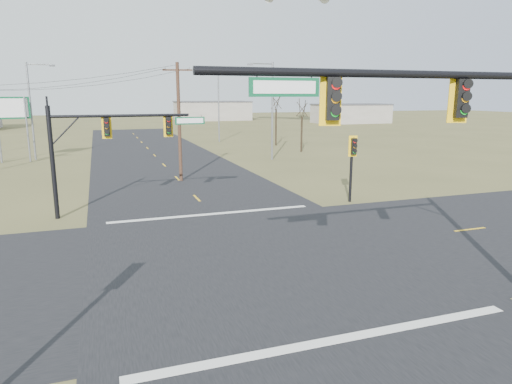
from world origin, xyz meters
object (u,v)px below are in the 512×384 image
Objects in this scene: pedestal_signal_ne at (353,154)px; highway_sign at (11,117)px; utility_pole_near at (179,121)px; bare_tree_d at (276,101)px; mast_arm_far at (111,136)px; streetlight_c at (33,106)px; streetlight_a at (270,106)px; mast_arm_near at (472,135)px; streetlight_b at (217,104)px; bare_tree_c at (302,108)px.

pedestal_signal_ne is 36.40m from highway_sign.
bare_tree_d is (17.32, 22.71, 1.21)m from utility_pole_near.
mast_arm_far is 14.98m from pedestal_signal_ne.
pedestal_signal_ne is 0.43× the size of streetlight_c.
streetlight_a reaches higher than pedestal_signal_ne.
streetlight_b reaches higher than mast_arm_near.
bare_tree_c is at bearing 48.74° from mast_arm_far.
streetlight_c is at bearing 165.92° from streetlight_a.
pedestal_signal_ne is 0.43× the size of streetlight_a.
highway_sign is 2.63m from streetlight_c.
mast_arm_far is 0.88× the size of streetlight_b.
utility_pole_near is (-3.87, 26.59, -0.90)m from mast_arm_near.
mast_arm_far is at bearing -127.02° from streetlight_a.
utility_pole_near is 28.59m from bare_tree_d.
pedestal_signal_ne is (14.79, -1.90, -1.41)m from mast_arm_far.
utility_pole_near is at bearing -139.98° from bare_tree_c.
streetlight_c is at bearing 141.23° from pedestal_signal_ne.
streetlight_a is at bearing 50.39° from mast_arm_far.
bare_tree_c is at bearing -15.35° from highway_sign.
bare_tree_d reaches higher than highway_sign.
bare_tree_d is (6.44, -7.61, 0.45)m from streetlight_b.
mast_arm_near is 46.62m from highway_sign.
streetlight_b is at bearing 101.94° from pedestal_signal_ne.
streetlight_a reaches higher than highway_sign.
highway_sign is at bearing 131.85° from utility_pole_near.
mast_arm_far is 0.85× the size of streetlight_a.
bare_tree_d reaches higher than pedestal_signal_ne.
mast_arm_near reaches higher than highway_sign.
streetlight_c reaches higher than mast_arm_near.
streetlight_c is (1.93, 1.44, 1.06)m from highway_sign.
streetlight_c is at bearing 174.53° from bare_tree_c.
streetlight_b is (1.63, 41.60, 2.45)m from pedestal_signal_ne.
mast_arm_near is at bearing -79.51° from highway_sign.
streetlight_a is at bearing -27.68° from highway_sign.
pedestal_signal_ne is 41.70m from streetlight_b.
utility_pole_near reaches higher than pedestal_signal_ne.
streetlight_b is at bearing 12.80° from streetlight_c.
utility_pole_near is 21.79m from highway_sign.
streetlight_b is at bearing 102.65° from mast_arm_near.
highway_sign is at bearing -168.50° from bare_tree_d.
bare_tree_c is at bearing -20.97° from streetlight_c.
bare_tree_c reaches higher than mast_arm_far.
streetlight_a is 1.00× the size of streetlight_c.
mast_arm_far is 1.31× the size of highway_sign.
streetlight_c reaches higher than bare_tree_c.
streetlight_c is at bearing -164.98° from streetlight_b.
highway_sign is (-23.79, 27.51, 1.51)m from pedestal_signal_ne.
streetlight_c is at bearing 130.09° from mast_arm_near.
utility_pole_near reaches higher than bare_tree_c.
streetlight_c is 1.36× the size of bare_tree_d.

